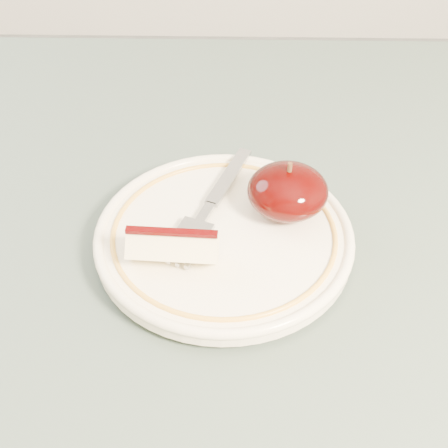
{
  "coord_description": "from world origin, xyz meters",
  "views": [
    {
      "loc": [
        0.11,
        -0.31,
        1.12
      ],
      "look_at": [
        0.11,
        0.06,
        0.78
      ],
      "focal_mm": 50.0,
      "sensor_mm": 36.0,
      "label": 1
    }
  ],
  "objects_px": {
    "table": "(100,368)",
    "fork": "(211,205)",
    "apple_half": "(288,191)",
    "plate": "(224,236)"
  },
  "relations": [
    {
      "from": "plate",
      "to": "apple_half",
      "type": "height_order",
      "value": "apple_half"
    },
    {
      "from": "table",
      "to": "fork",
      "type": "relative_size",
      "value": 5.73
    },
    {
      "from": "apple_half",
      "to": "fork",
      "type": "bearing_deg",
      "value": -179.57
    },
    {
      "from": "apple_half",
      "to": "table",
      "type": "bearing_deg",
      "value": -149.81
    },
    {
      "from": "table",
      "to": "fork",
      "type": "xyz_separation_m",
      "value": [
        0.09,
        0.09,
        0.11
      ]
    },
    {
      "from": "apple_half",
      "to": "fork",
      "type": "relative_size",
      "value": 0.44
    },
    {
      "from": "table",
      "to": "fork",
      "type": "height_order",
      "value": "fork"
    },
    {
      "from": "plate",
      "to": "apple_half",
      "type": "bearing_deg",
      "value": 29.24
    },
    {
      "from": "apple_half",
      "to": "fork",
      "type": "height_order",
      "value": "apple_half"
    },
    {
      "from": "fork",
      "to": "apple_half",
      "type": "bearing_deg",
      "value": -68.56
    }
  ]
}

